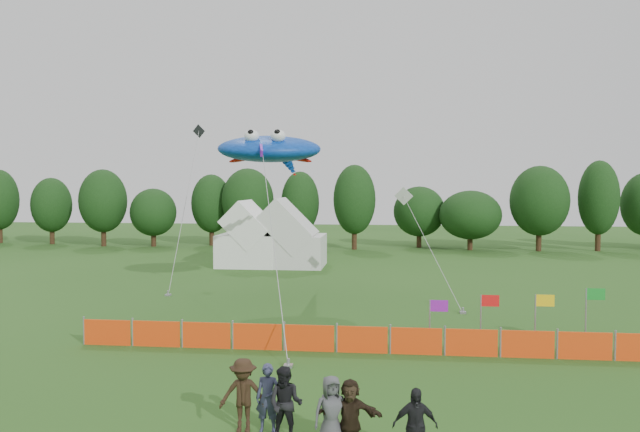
# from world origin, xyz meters

# --- Properties ---
(ground) EXTENTS (160.00, 160.00, 0.00)m
(ground) POSITION_xyz_m (0.00, 0.00, 0.00)
(ground) COLOR #234C16
(ground) RESTS_ON ground
(treeline) EXTENTS (104.57, 8.78, 8.36)m
(treeline) POSITION_xyz_m (1.61, 44.93, 4.18)
(treeline) COLOR #382314
(treeline) RESTS_ON ground
(tent_left) EXTENTS (4.53, 4.53, 4.00)m
(tent_left) POSITION_xyz_m (-8.33, 31.17, 2.02)
(tent_left) COLOR white
(tent_left) RESTS_ON ground
(tent_right) EXTENTS (5.57, 4.46, 3.93)m
(tent_right) POSITION_xyz_m (-5.29, 31.20, 1.99)
(tent_right) COLOR silver
(tent_right) RESTS_ON ground
(barrier_fence) EXTENTS (21.90, 0.06, 1.00)m
(barrier_fence) POSITION_xyz_m (1.43, 7.37, 0.50)
(barrier_fence) COLOR #ED400D
(barrier_fence) RESTS_ON ground
(flag_row) EXTENTS (6.73, 0.62, 2.30)m
(flag_row) POSITION_xyz_m (7.26, 8.90, 1.40)
(flag_row) COLOR gray
(flag_row) RESTS_ON ground
(spectator_a) EXTENTS (0.65, 0.44, 1.75)m
(spectator_a) POSITION_xyz_m (-0.62, -0.31, 0.87)
(spectator_a) COLOR #303451
(spectator_a) RESTS_ON ground
(spectator_b) EXTENTS (0.99, 0.82, 1.84)m
(spectator_b) POSITION_xyz_m (-0.08, -0.82, 0.92)
(spectator_b) COLOR black
(spectator_b) RESTS_ON ground
(spectator_c) EXTENTS (1.28, 0.81, 1.89)m
(spectator_c) POSITION_xyz_m (-1.25, -0.36, 0.94)
(spectator_c) COLOR black
(spectator_c) RESTS_ON ground
(spectator_d) EXTENTS (1.08, 0.57, 1.76)m
(spectator_d) POSITION_xyz_m (3.04, -1.77, 0.88)
(spectator_d) COLOR black
(spectator_d) RESTS_ON ground
(spectator_e) EXTENTS (1.01, 0.83, 1.77)m
(spectator_e) POSITION_xyz_m (1.08, -1.18, 0.88)
(spectator_e) COLOR #454549
(spectator_e) RESTS_ON ground
(spectator_f) EXTENTS (1.56, 0.53, 1.68)m
(spectator_f) POSITION_xyz_m (1.53, -1.10, 0.84)
(spectator_f) COLOR black
(spectator_f) RESTS_ON ground
(stingray_kite) EXTENTS (6.48, 20.40, 9.25)m
(stingray_kite) POSITION_xyz_m (-4.11, 18.40, 8.20)
(stingray_kite) COLOR blue
(stingray_kite) RESTS_ON ground
(small_kite_white) EXTENTS (3.47, 7.45, 6.15)m
(small_kite_white) POSITION_xyz_m (4.08, 19.97, 3.90)
(small_kite_white) COLOR silver
(small_kite_white) RESTS_ON ground
(small_kite_dark) EXTENTS (1.52, 9.15, 10.48)m
(small_kite_dark) POSITION_xyz_m (-10.56, 23.49, 6.20)
(small_kite_dark) COLOR black
(small_kite_dark) RESTS_ON ground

